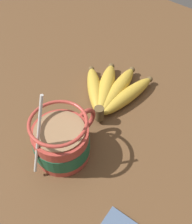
% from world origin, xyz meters
% --- Properties ---
extents(table, '(1.29, 1.29, 0.03)m').
position_xyz_m(table, '(0.00, 0.00, 0.01)').
color(table, brown).
rests_on(table, ground).
extents(coffee_mug, '(0.15, 0.10, 0.17)m').
position_xyz_m(coffee_mug, '(-0.04, -0.03, 0.07)').
color(coffee_mug, '#B23D33').
rests_on(coffee_mug, table).
extents(banana_bunch, '(0.18, 0.15, 0.04)m').
position_xyz_m(banana_bunch, '(0.14, 0.01, 0.05)').
color(banana_bunch, brown).
rests_on(banana_bunch, table).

